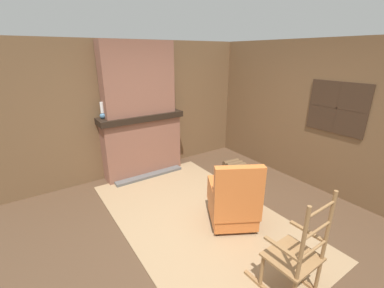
{
  "coord_description": "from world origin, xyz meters",
  "views": [
    {
      "loc": [
        2.36,
        -1.86,
        2.34
      ],
      "look_at": [
        -0.97,
        0.38,
        0.9
      ],
      "focal_mm": 24.0,
      "sensor_mm": 36.0,
      "label": 1
    }
  ],
  "objects_px": {
    "oil_lamp_vase": "(103,113)",
    "firewood_stack": "(234,164)",
    "storage_case": "(155,108)",
    "rocking_chair": "(296,261)",
    "armchair": "(233,203)"
  },
  "relations": [
    {
      "from": "firewood_stack",
      "to": "oil_lamp_vase",
      "type": "xyz_separation_m",
      "value": [
        -0.88,
        -2.41,
        1.27
      ]
    },
    {
      "from": "firewood_stack",
      "to": "storage_case",
      "type": "height_order",
      "value": "storage_case"
    },
    {
      "from": "armchair",
      "to": "rocking_chair",
      "type": "height_order",
      "value": "rocking_chair"
    },
    {
      "from": "firewood_stack",
      "to": "oil_lamp_vase",
      "type": "relative_size",
      "value": 1.4
    },
    {
      "from": "oil_lamp_vase",
      "to": "storage_case",
      "type": "relative_size",
      "value": 1.26
    },
    {
      "from": "oil_lamp_vase",
      "to": "storage_case",
      "type": "xyz_separation_m",
      "value": [
        0.0,
        1.03,
        -0.03
      ]
    },
    {
      "from": "rocking_chair",
      "to": "storage_case",
      "type": "distance_m",
      "value": 3.61
    },
    {
      "from": "armchair",
      "to": "storage_case",
      "type": "height_order",
      "value": "storage_case"
    },
    {
      "from": "armchair",
      "to": "oil_lamp_vase",
      "type": "height_order",
      "value": "oil_lamp_vase"
    },
    {
      "from": "firewood_stack",
      "to": "oil_lamp_vase",
      "type": "distance_m",
      "value": 2.87
    },
    {
      "from": "oil_lamp_vase",
      "to": "storage_case",
      "type": "height_order",
      "value": "oil_lamp_vase"
    },
    {
      "from": "rocking_chair",
      "to": "storage_case",
      "type": "bearing_deg",
      "value": -5.39
    },
    {
      "from": "storage_case",
      "to": "rocking_chair",
      "type": "bearing_deg",
      "value": -4.05
    },
    {
      "from": "oil_lamp_vase",
      "to": "firewood_stack",
      "type": "bearing_deg",
      "value": 69.93
    },
    {
      "from": "rocking_chair",
      "to": "firewood_stack",
      "type": "bearing_deg",
      "value": -33.38
    }
  ]
}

